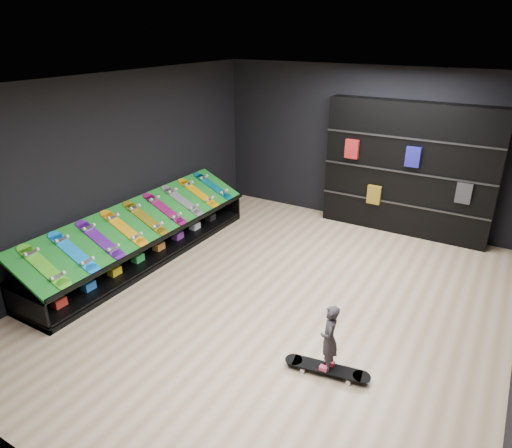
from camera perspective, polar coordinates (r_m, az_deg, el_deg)
The scene contains 19 objects.
floor at distance 6.69m, azimuth 2.85°, elevation -9.35°, with size 6.00×7.00×0.01m, color #CEB08B.
ceiling at distance 5.66m, azimuth 3.48°, elevation 17.10°, with size 6.00×7.00×0.01m, color white.
wall_back at distance 9.14m, azimuth 13.54°, elevation 9.37°, with size 6.00×0.02×3.00m, color black.
wall_front at distance 3.66m, azimuth -24.20°, elevation -14.37°, with size 6.00×0.02×3.00m, color black.
wall_left at distance 7.79m, azimuth -16.93°, elevation 6.61°, with size 0.02×7.00×3.00m, color black.
display_rack at distance 7.92m, azimuth -13.64°, elevation -2.47°, with size 0.90×4.50×0.50m, color black, non-canonical shape.
turf_ramp at distance 7.70m, azimuth -13.70°, elevation 0.53°, with size 1.00×4.50×0.04m, color #0F6418.
back_shelving at distance 8.83m, azimuth 18.45°, elevation 6.44°, with size 3.05×0.36×2.44m, color black.
floor_skateboard at distance 5.48m, azimuth 8.83°, elevation -17.66°, with size 0.98×0.22×0.09m, color black, non-canonical shape.
child at distance 5.30m, azimuth 9.02°, elevation -15.29°, with size 0.18×0.13×0.48m, color black.
display_board_0 at distance 6.60m, azimuth -24.99°, elevation -4.83°, with size 0.98×0.22×0.09m, color green, non-canonical shape.
display_board_1 at distance 6.84m, azimuth -21.82°, elevation -3.30°, with size 0.98×0.22×0.09m, color blue, non-canonical shape.
display_board_2 at distance 7.10m, azimuth -18.88°, elevation -1.86°, with size 0.98×0.22×0.09m, color purple, non-canonical shape.
display_board_3 at distance 7.38m, azimuth -16.16°, elevation -0.53°, with size 0.98×0.22×0.09m, color orange, non-canonical shape.
display_board_4 at distance 7.68m, azimuth -13.65°, elevation 0.70°, with size 0.98×0.22×0.09m, color yellow, non-canonical shape.
display_board_5 at distance 8.00m, azimuth -11.33°, elevation 1.84°, with size 0.98×0.22×0.09m, color #E5198C, non-canonical shape.
display_board_6 at distance 8.33m, azimuth -9.19°, elevation 2.89°, with size 0.98×0.22×0.09m, color black, non-canonical shape.
display_board_7 at distance 8.68m, azimuth -7.21°, elevation 3.85°, with size 0.98×0.22×0.09m, color yellow, non-canonical shape.
display_board_8 at distance 9.04m, azimuth -5.38°, elevation 4.73°, with size 0.98×0.22×0.09m, color #0C8C99, non-canonical shape.
Camera 1 is at (2.58, -5.00, 3.62)m, focal length 32.00 mm.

